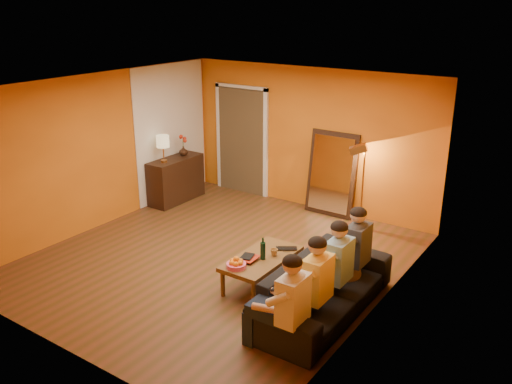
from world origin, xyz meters
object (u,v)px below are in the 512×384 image
Objects in this scene: dog at (349,273)px; vase at (183,151)px; person_far_right at (357,251)px; wine_bottle at (263,249)px; tumbler at (274,252)px; sideboard at (176,180)px; table_lamp at (163,149)px; person_mid_right at (339,268)px; laptop at (287,250)px; sofa at (324,288)px; person_mid_left at (317,286)px; coffee_table at (262,270)px; floor_lamp at (363,188)px; person_far_left at (293,308)px; mirror_frame at (332,174)px.

vase reaches higher than dog.
wine_bottle is at bearing -153.19° from person_far_right.
sideboard is at bearing 152.95° from tumbler.
table_lamp reaches higher than wine_bottle.
person_far_right is (4.37, -1.01, -0.49)m from table_lamp.
laptop is (-0.98, 0.39, -0.18)m from person_mid_right.
table_lamp is 0.57m from vase.
vase is (-4.24, 2.21, 0.61)m from sofa.
sofa is 0.72m from person_far_right.
dog is 0.49× the size of person_mid_left.
coffee_table is (3.21, -1.52, -0.90)m from table_lamp.
floor_lamp is 4.91× the size of laptop.
person_mid_left is 5.13m from vase.
laptop is at bearing -114.98° from floor_lamp.
person_mid_left is 1.00× the size of person_mid_right.
person_mid_right reaches higher than sofa.
sideboard is at bearing 145.88° from person_far_left.
person_far_right is at bearing 90.00° from person_mid_left.
floor_lamp is at bearing 12.35° from sideboard.
sideboard is 6.47× the size of vase.
dog is (4.30, -1.37, -0.13)m from sideboard.
mirror_frame is 1.25× the size of coffee_table.
sofa is 1.86× the size of person_far_left.
person_far_left is 1.65m from person_far_right.
person_far_left is 1.00× the size of person_mid_left.
mirror_frame is 2.87m from person_far_right.
sofa is at bearing -101.31° from person_far_right.
sideboard reaches higher than sofa.
mirror_frame is 0.67× the size of sofa.
laptop is at bearing -23.45° from sideboard.
wine_bottle is at bearing -44.68° from coffee_table.
floor_lamp reaches higher than sofa.
floor_lamp is at bearing 8.42° from vase.
mirror_frame reaches higher than sideboard.
person_mid_left is at bearing -31.34° from vase.
mirror_frame is 2.85m from tumbler.
vase is (-3.33, 1.95, 0.47)m from tumbler.
table_lamp is at bearing 166.97° from person_far_right.
sofa is 12.45× the size of vase.
person_mid_left is at bearing -25.96° from wine_bottle.
tumbler is at bearing 129.50° from person_far_left.
table_lamp reaches higher than sideboard.
tumbler reaches higher than coffee_table.
wine_bottle is at bearing -33.04° from vase.
mirror_frame is 3.13m from table_lamp.
person_mid_right is at bearing -89.95° from dog.
table_lamp is 0.42× the size of person_mid_left.
floor_lamp is at bearing 107.92° from person_mid_right.
tumbler is at bearing 74.04° from sofa.
coffee_table is 6.69× the size of vase.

